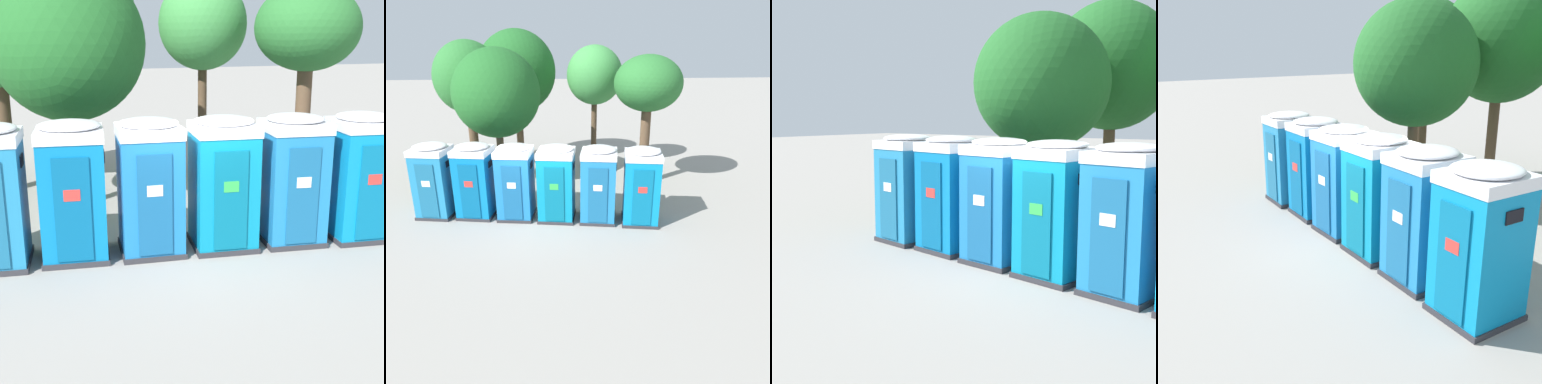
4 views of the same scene
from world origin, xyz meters
The scene contains 9 objects.
ground_plane centered at (0.00, 0.00, 0.00)m, with size 120.00×120.00×0.00m, color gray.
portapotty_0 centered at (-3.42, 0.68, 1.28)m, with size 1.37×1.39×2.54m.
portapotty_1 centered at (-2.03, 0.52, 1.28)m, with size 1.39×1.40×2.54m.
portapotty_2 centered at (-0.66, 0.26, 1.28)m, with size 1.33×1.36×2.54m.
portapotty_3 centered at (0.71, 0.01, 1.28)m, with size 1.38×1.39×2.54m.
portapotty_4 centered at (2.09, -0.23, 1.28)m, with size 1.37×1.39×2.54m.
street_tree_1 centered at (-0.82, 6.81, 4.40)m, with size 3.64×3.64×6.29m.
street_tree_3 centered at (-1.46, 3.58, 3.78)m, with size 3.44×3.44×5.52m.
street_tree_4 centered at (-2.88, 5.70, 4.20)m, with size 2.97×2.97×5.81m.
Camera 3 is at (4.84, -8.78, 2.96)m, focal length 50.00 mm.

